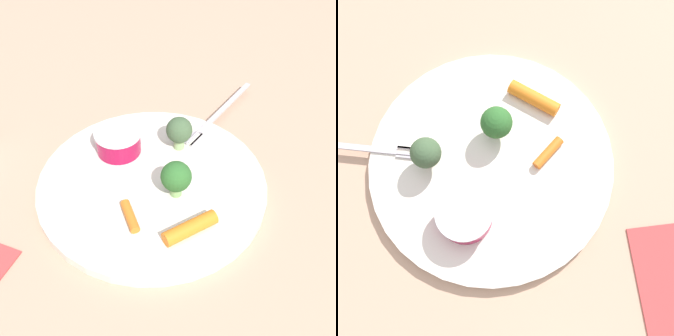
{
  "view_description": "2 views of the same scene",
  "coord_description": "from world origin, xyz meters",
  "views": [
    {
      "loc": [
        0.25,
        0.22,
        0.35
      ],
      "look_at": [
        -0.01,
        0.01,
        0.03
      ],
      "focal_mm": 44.48,
      "sensor_mm": 36.0,
      "label": 1
    },
    {
      "loc": [
        0.04,
        -0.15,
        0.48
      ],
      "look_at": [
        0.02,
        -0.01,
        0.02
      ],
      "focal_mm": 48.84,
      "sensor_mm": 36.0,
      "label": 2
    }
  ],
  "objects": [
    {
      "name": "plate",
      "position": [
        0.0,
        0.0,
        0.01
      ],
      "size": [
        0.26,
        0.26,
        0.01
      ],
      "primitive_type": "cylinder",
      "color": "silver",
      "rests_on": "ground_plane"
    },
    {
      "name": "carrot_stick_1",
      "position": [
        0.06,
        0.02,
        0.02
      ],
      "size": [
        0.03,
        0.04,
        0.01
      ],
      "primitive_type": "cylinder",
      "rotation": [
        1.57,
        0.0,
        5.73
      ],
      "color": "orange",
      "rests_on": "plate"
    },
    {
      "name": "sauce_cup",
      "position": [
        -0.01,
        -0.06,
        0.03
      ],
      "size": [
        0.06,
        0.06,
        0.03
      ],
      "color": "#9D0D38",
      "rests_on": "plate"
    },
    {
      "name": "broccoli_floret_0",
      "position": [
        -0.06,
        -0.01,
        0.04
      ],
      "size": [
        0.03,
        0.03,
        0.04
      ],
      "color": "#8DB172",
      "rests_on": "plate"
    },
    {
      "name": "broccoli_floret_1",
      "position": [
        -0.0,
        0.03,
        0.04
      ],
      "size": [
        0.03,
        0.03,
        0.04
      ],
      "color": "#80AB65",
      "rests_on": "plate"
    },
    {
      "name": "ground_plane",
      "position": [
        0.0,
        0.0,
        0.0
      ],
      "size": [
        2.4,
        2.4,
        0.0
      ],
      "primitive_type": "plane",
      "color": "tan"
    },
    {
      "name": "carrot_stick_0",
      "position": [
        0.03,
        0.08,
        0.02
      ],
      "size": [
        0.06,
        0.04,
        0.02
      ],
      "primitive_type": "cylinder",
      "rotation": [
        1.57,
        0.0,
        4.35
      ],
      "color": "orange",
      "rests_on": "plate"
    },
    {
      "name": "fork",
      "position": [
        -0.15,
        -0.01,
        0.01
      ],
      "size": [
        0.17,
        0.02,
        0.0
      ],
      "color": "#B6ADB5",
      "rests_on": "plate"
    }
  ]
}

